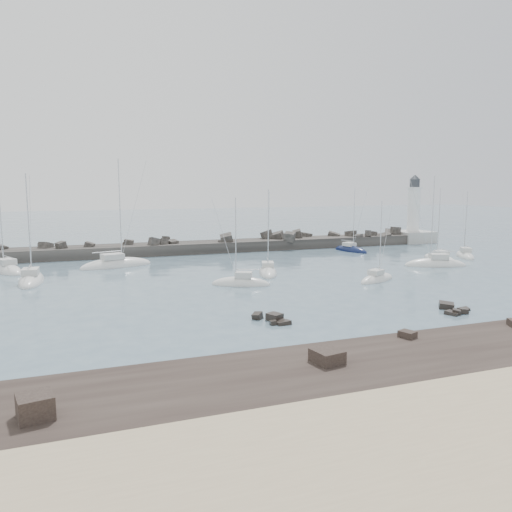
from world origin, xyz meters
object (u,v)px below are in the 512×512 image
(sailboat_1, at_px, (6,270))
(sailboat_4, at_px, (116,266))
(sailboat_3, at_px, (31,281))
(sailboat_6, at_px, (268,273))
(lighthouse, at_px, (413,227))
(sailboat_12, at_px, (465,256))
(sailboat_7, at_px, (377,280))
(sailboat_8, at_px, (351,250))
(sailboat_5, at_px, (241,284))
(sailboat_10, at_px, (439,259))
(sailboat_9, at_px, (435,265))

(sailboat_1, bearing_deg, sailboat_4, -3.72)
(sailboat_3, relative_size, sailboat_6, 1.18)
(sailboat_1, distance_m, sailboat_4, 14.55)
(lighthouse, xyz_separation_m, sailboat_12, (-5.86, -21.25, -2.95))
(sailboat_7, xyz_separation_m, sailboat_8, (11.59, 25.58, 0.00))
(sailboat_3, bearing_deg, sailboat_5, -24.11)
(sailboat_5, distance_m, sailboat_12, 43.05)
(sailboat_3, height_order, sailboat_10, sailboat_3)
(sailboat_7, bearing_deg, sailboat_3, 161.14)
(lighthouse, bearing_deg, sailboat_9, -121.67)
(sailboat_3, distance_m, sailboat_12, 65.50)
(sailboat_1, bearing_deg, lighthouse, 7.86)
(sailboat_1, height_order, sailboat_9, sailboat_1)
(sailboat_4, distance_m, sailboat_8, 41.16)
(sailboat_6, bearing_deg, sailboat_8, 36.00)
(lighthouse, height_order, sailboat_6, lighthouse)
(sailboat_4, xyz_separation_m, sailboat_12, (54.76, -9.93, -0.01))
(lighthouse, bearing_deg, sailboat_3, -164.36)
(sailboat_7, bearing_deg, sailboat_8, 65.62)
(sailboat_5, distance_m, sailboat_9, 31.46)
(sailboat_6, xyz_separation_m, sailboat_7, (10.92, -9.22, -0.01))
(lighthouse, xyz_separation_m, sailboat_4, (-60.62, -11.32, -2.94))
(sailboat_6, height_order, sailboat_8, sailboat_8)
(sailboat_7, distance_m, sailboat_9, 16.01)
(sailboat_10, bearing_deg, sailboat_7, -149.66)
(lighthouse, relative_size, sailboat_12, 1.25)
(sailboat_4, xyz_separation_m, sailboat_7, (29.45, -22.38, -0.02))
(sailboat_8, bearing_deg, sailboat_9, -81.14)
(sailboat_5, relative_size, sailboat_7, 1.06)
(sailboat_7, relative_size, sailboat_10, 0.87)
(sailboat_6, bearing_deg, sailboat_10, 3.66)
(sailboat_6, bearing_deg, sailboat_9, -5.62)
(sailboat_5, height_order, sailboat_7, sailboat_5)
(sailboat_1, xyz_separation_m, sailboat_6, (33.05, -14.10, -0.01))
(sailboat_6, xyz_separation_m, sailboat_9, (25.45, -2.50, 0.01))
(sailboat_4, height_order, sailboat_10, sailboat_4)
(sailboat_5, relative_size, sailboat_12, 0.97)
(sailboat_8, bearing_deg, sailboat_5, -141.73)
(sailboat_3, bearing_deg, sailboat_6, -8.74)
(sailboat_12, bearing_deg, sailboat_7, -153.81)
(sailboat_4, bearing_deg, sailboat_6, -35.38)
(sailboat_1, height_order, sailboat_5, sailboat_1)
(sailboat_3, bearing_deg, sailboat_1, 111.55)
(sailboat_1, xyz_separation_m, sailboat_5, (27.23, -20.09, -0.01))
(sailboat_4, height_order, sailboat_5, sailboat_4)
(sailboat_1, xyz_separation_m, sailboat_7, (43.97, -23.32, -0.02))
(sailboat_8, distance_m, sailboat_9, 19.09)
(sailboat_1, xyz_separation_m, sailboat_10, (63.01, -12.18, -0.02))
(sailboat_8, xyz_separation_m, sailboat_10, (7.44, -14.44, 0.00))
(sailboat_3, xyz_separation_m, sailboat_4, (10.73, 8.66, 0.00))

